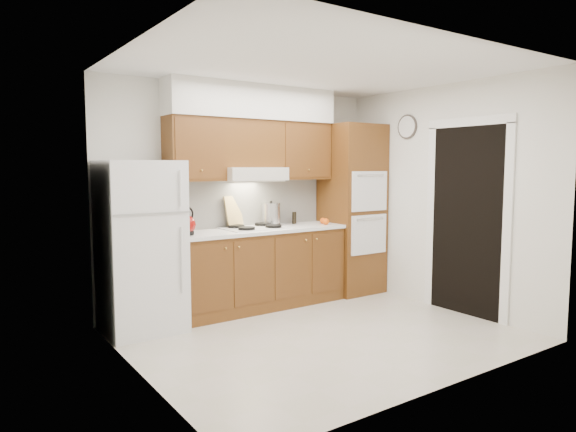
% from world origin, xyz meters
% --- Properties ---
extents(floor, '(3.60, 3.60, 0.00)m').
position_xyz_m(floor, '(0.00, 0.00, 0.00)').
color(floor, beige).
rests_on(floor, ground).
extents(ceiling, '(3.60, 3.60, 0.00)m').
position_xyz_m(ceiling, '(0.00, 0.00, 2.60)').
color(ceiling, white).
rests_on(ceiling, wall_back).
extents(wall_back, '(3.60, 0.02, 2.60)m').
position_xyz_m(wall_back, '(0.00, 1.50, 1.30)').
color(wall_back, white).
rests_on(wall_back, floor).
extents(wall_left, '(0.02, 3.00, 2.60)m').
position_xyz_m(wall_left, '(-1.80, 0.00, 1.30)').
color(wall_left, white).
rests_on(wall_left, floor).
extents(wall_right, '(0.02, 3.00, 2.60)m').
position_xyz_m(wall_right, '(1.80, 0.00, 1.30)').
color(wall_right, white).
rests_on(wall_right, floor).
extents(fridge, '(0.75, 0.72, 1.72)m').
position_xyz_m(fridge, '(-1.41, 1.14, 0.86)').
color(fridge, white).
rests_on(fridge, floor).
extents(base_cabinets, '(2.11, 0.60, 0.90)m').
position_xyz_m(base_cabinets, '(0.02, 1.20, 0.45)').
color(base_cabinets, brown).
rests_on(base_cabinets, floor).
extents(countertop, '(2.13, 0.62, 0.04)m').
position_xyz_m(countertop, '(0.03, 1.19, 0.92)').
color(countertop, white).
rests_on(countertop, base_cabinets).
extents(backsplash, '(2.11, 0.03, 0.56)m').
position_xyz_m(backsplash, '(0.02, 1.49, 1.22)').
color(backsplash, white).
rests_on(backsplash, countertop).
extents(oven_cabinet, '(0.70, 0.65, 2.20)m').
position_xyz_m(oven_cabinet, '(1.44, 1.18, 1.10)').
color(oven_cabinet, brown).
rests_on(oven_cabinet, floor).
extents(upper_cab_left, '(0.63, 0.33, 0.70)m').
position_xyz_m(upper_cab_left, '(-0.71, 1.33, 1.85)').
color(upper_cab_left, brown).
rests_on(upper_cab_left, wall_back).
extents(upper_cab_right, '(0.73, 0.33, 0.70)m').
position_xyz_m(upper_cab_right, '(0.72, 1.33, 1.85)').
color(upper_cab_right, brown).
rests_on(upper_cab_right, wall_back).
extents(range_hood, '(0.75, 0.45, 0.15)m').
position_xyz_m(range_hood, '(-0.02, 1.27, 1.57)').
color(range_hood, silver).
rests_on(range_hood, wall_back).
extents(upper_cab_over_hood, '(0.75, 0.33, 0.55)m').
position_xyz_m(upper_cab_over_hood, '(-0.02, 1.33, 1.92)').
color(upper_cab_over_hood, brown).
rests_on(upper_cab_over_hood, range_hood).
extents(soffit, '(2.13, 0.36, 0.40)m').
position_xyz_m(soffit, '(0.03, 1.32, 2.40)').
color(soffit, silver).
rests_on(soffit, wall_back).
extents(cooktop, '(0.74, 0.50, 0.01)m').
position_xyz_m(cooktop, '(-0.02, 1.21, 0.95)').
color(cooktop, white).
rests_on(cooktop, countertop).
extents(doorway, '(0.02, 0.90, 2.10)m').
position_xyz_m(doorway, '(1.79, -0.35, 1.05)').
color(doorway, black).
rests_on(doorway, floor).
extents(wall_clock, '(0.02, 0.30, 0.30)m').
position_xyz_m(wall_clock, '(1.79, 0.55, 2.15)').
color(wall_clock, '#3F3833').
rests_on(wall_clock, wall_right).
extents(kettle, '(0.25, 0.25, 0.20)m').
position_xyz_m(kettle, '(-0.93, 1.10, 1.05)').
color(kettle, maroon).
rests_on(kettle, countertop).
extents(cutting_board, '(0.28, 0.18, 0.35)m').
position_xyz_m(cutting_board, '(-0.18, 1.44, 1.14)').
color(cutting_board, tan).
rests_on(cutting_board, countertop).
extents(stock_pot, '(0.24, 0.24, 0.24)m').
position_xyz_m(stock_pot, '(0.29, 1.36, 1.09)').
color(stock_pot, '#B4B4B8').
rests_on(stock_pot, cooktop).
extents(condiment_a, '(0.06, 0.06, 0.18)m').
position_xyz_m(condiment_a, '(0.29, 1.45, 1.03)').
color(condiment_a, black).
rests_on(condiment_a, countertop).
extents(condiment_b, '(0.06, 0.06, 0.17)m').
position_xyz_m(condiment_b, '(0.42, 1.39, 1.03)').
color(condiment_b, black).
rests_on(condiment_b, countertop).
extents(condiment_c, '(0.06, 0.06, 0.15)m').
position_xyz_m(condiment_c, '(0.63, 1.35, 1.02)').
color(condiment_c, black).
rests_on(condiment_c, countertop).
extents(orange_near, '(0.10, 0.10, 0.08)m').
position_xyz_m(orange_near, '(0.89, 1.03, 0.98)').
color(orange_near, '#D65A0B').
rests_on(orange_near, countertop).
extents(orange_far, '(0.10, 0.10, 0.08)m').
position_xyz_m(orange_far, '(0.94, 1.15, 0.98)').
color(orange_far, orange).
rests_on(orange_far, countertop).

